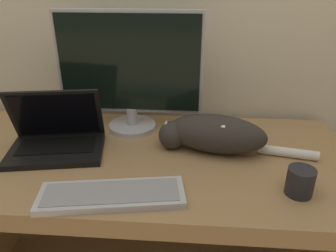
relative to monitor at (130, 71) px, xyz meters
The scene contains 7 objects.
desk 0.43m from the monitor, 80.20° to the right, with size 1.50×0.67×0.73m.
monitor is the anchor object (origin of this frame).
laptop 0.35m from the monitor, 140.24° to the right, with size 0.35×0.27×0.22m.
external_keyboard 0.50m from the monitor, 87.42° to the right, with size 0.42×0.19×0.02m.
cat 0.38m from the monitor, 26.63° to the right, with size 0.54×0.20×0.13m.
coffee_mug 0.69m from the monitor, 35.35° to the right, with size 0.08×0.08×0.08m.
small_toy 0.41m from the monitor, ahead, with size 0.05×0.05×0.05m.
Camera 1 is at (0.20, -0.63, 1.30)m, focal length 35.00 mm.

